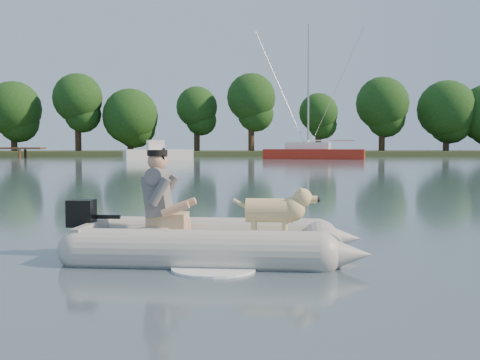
{
  "coord_description": "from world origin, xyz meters",
  "views": [
    {
      "loc": [
        -0.33,
        -7.01,
        1.26
      ],
      "look_at": [
        0.03,
        1.75,
        0.75
      ],
      "focal_mm": 45.0,
      "sensor_mm": 36.0,
      "label": 1
    }
  ],
  "objects_px": {
    "man": "(159,192)",
    "sailboat": "(313,153)",
    "dinghy": "(216,209)",
    "dog": "(270,215)",
    "motorboat": "(158,147)"
  },
  "relations": [
    {
      "from": "motorboat",
      "to": "sailboat",
      "type": "distance_m",
      "value": 13.98
    },
    {
      "from": "dinghy",
      "to": "dog",
      "type": "distance_m",
      "value": 0.61
    },
    {
      "from": "sailboat",
      "to": "man",
      "type": "bearing_deg",
      "value": -84.92
    },
    {
      "from": "man",
      "to": "sailboat",
      "type": "relative_size",
      "value": 0.08
    },
    {
      "from": "dinghy",
      "to": "man",
      "type": "height_order",
      "value": "man"
    },
    {
      "from": "motorboat",
      "to": "dinghy",
      "type": "bearing_deg",
      "value": -100.22
    },
    {
      "from": "motorboat",
      "to": "man",
      "type": "bearing_deg",
      "value": -101.02
    },
    {
      "from": "dinghy",
      "to": "man",
      "type": "relative_size",
      "value": 4.33
    },
    {
      "from": "dinghy",
      "to": "sailboat",
      "type": "xyz_separation_m",
      "value": [
        8.82,
        47.18,
        -0.01
      ]
    },
    {
      "from": "man",
      "to": "motorboat",
      "type": "relative_size",
      "value": 0.17
    },
    {
      "from": "dog",
      "to": "motorboat",
      "type": "distance_m",
      "value": 44.49
    },
    {
      "from": "motorboat",
      "to": "dog",
      "type": "bearing_deg",
      "value": -99.45
    },
    {
      "from": "man",
      "to": "dog",
      "type": "relative_size",
      "value": 1.16
    },
    {
      "from": "dinghy",
      "to": "dog",
      "type": "height_order",
      "value": "dinghy"
    },
    {
      "from": "dog",
      "to": "motorboat",
      "type": "height_order",
      "value": "motorboat"
    }
  ]
}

